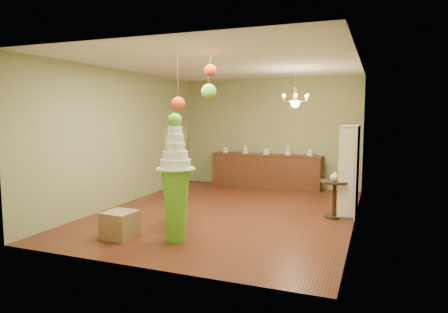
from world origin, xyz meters
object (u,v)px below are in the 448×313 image
(pedestal_orange, at_px, (177,189))
(sideboard, at_px, (266,170))
(round_table, at_px, (334,194))
(pedestal_green, at_px, (176,189))

(pedestal_orange, distance_m, sideboard, 4.37)
(sideboard, height_order, round_table, sideboard)
(pedestal_green, bearing_deg, round_table, 47.58)
(round_table, bearing_deg, sideboard, 128.56)
(pedestal_orange, bearing_deg, round_table, 33.74)
(sideboard, bearing_deg, pedestal_orange, -96.01)
(pedestal_orange, xyz_separation_m, sideboard, (0.46, 4.34, -0.21))
(pedestal_green, relative_size, sideboard, 0.67)
(sideboard, distance_m, round_table, 3.37)
(round_table, bearing_deg, pedestal_orange, -146.26)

